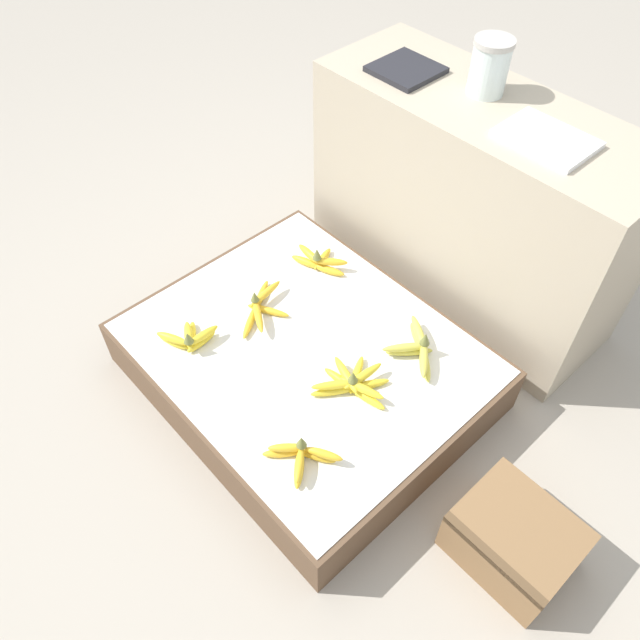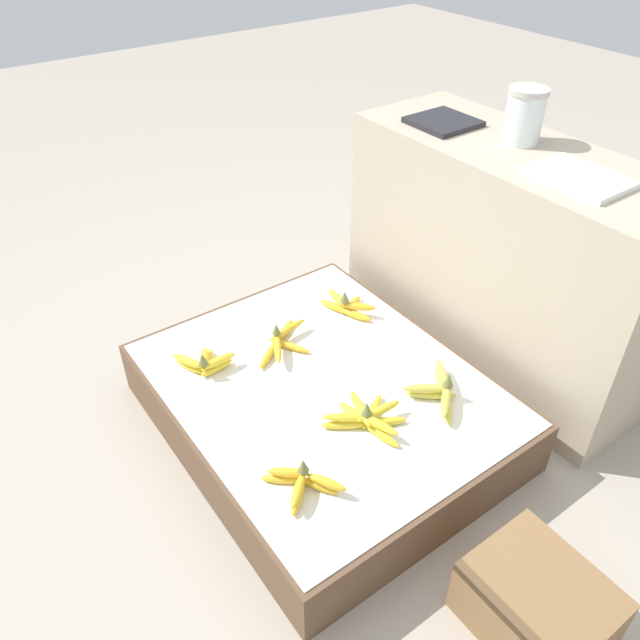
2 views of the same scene
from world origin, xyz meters
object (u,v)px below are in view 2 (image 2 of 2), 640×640
(banana_bunch_front_left, at_px, (204,362))
(banana_bunch_back_midleft, at_px, (440,391))
(banana_bunch_middle_midleft, at_px, (367,418))
(glass_jar, at_px, (524,115))
(banana_bunch_back_left, at_px, (347,305))
(banana_bunch_front_midleft, at_px, (302,483))
(foam_tray_white, at_px, (580,178))
(banana_bunch_middle_left, at_px, (281,341))
(wooden_crate, at_px, (536,605))

(banana_bunch_front_left, distance_m, banana_bunch_back_midleft, 0.74)
(banana_bunch_middle_midleft, xyz_separation_m, glass_jar, (-0.25, 0.80, 0.65))
(banana_bunch_middle_midleft, bearing_deg, banana_bunch_back_left, 148.23)
(banana_bunch_front_left, bearing_deg, banana_bunch_back_left, 88.06)
(banana_bunch_front_left, bearing_deg, banana_bunch_middle_midleft, 28.98)
(banana_bunch_front_midleft, relative_size, foam_tray_white, 0.73)
(banana_bunch_middle_midleft, relative_size, glass_jar, 1.39)
(banana_bunch_front_midleft, xyz_separation_m, glass_jar, (-0.33, 1.08, 0.65))
(banana_bunch_front_left, xyz_separation_m, banana_bunch_front_midleft, (0.57, -0.01, -0.00))
(banana_bunch_middle_left, bearing_deg, wooden_crate, 1.85)
(banana_bunch_front_midleft, height_order, glass_jar, glass_jar)
(banana_bunch_front_left, relative_size, foam_tray_white, 0.67)
(wooden_crate, relative_size, banana_bunch_middle_left, 1.26)
(wooden_crate, height_order, banana_bunch_back_midleft, banana_bunch_back_midleft)
(banana_bunch_back_left, distance_m, foam_tray_white, 0.87)
(banana_bunch_back_left, relative_size, banana_bunch_back_midleft, 0.96)
(banana_bunch_middle_midleft, xyz_separation_m, foam_tray_white, (0.04, 0.71, 0.57))
(glass_jar, bearing_deg, banana_bunch_middle_left, -103.46)
(banana_bunch_front_midleft, distance_m, banana_bunch_back_left, 0.80)
(banana_bunch_back_midleft, bearing_deg, foam_tray_white, 90.66)
(wooden_crate, xyz_separation_m, banana_bunch_middle_midleft, (-0.62, -0.03, 0.13))
(banana_bunch_front_midleft, distance_m, banana_bunch_back_midleft, 0.53)
(banana_bunch_back_left, height_order, glass_jar, glass_jar)
(banana_bunch_front_midleft, distance_m, foam_tray_white, 1.14)
(banana_bunch_front_left, xyz_separation_m, banana_bunch_back_left, (0.02, 0.56, -0.00))
(banana_bunch_front_midleft, bearing_deg, banana_bunch_back_midleft, 94.09)
(banana_bunch_middle_midleft, relative_size, banana_bunch_back_midleft, 1.07)
(banana_bunch_middle_midleft, bearing_deg, foam_tray_white, 86.79)
(banana_bunch_middle_left, distance_m, banana_bunch_back_midleft, 0.55)
(banana_bunch_middle_left, bearing_deg, banana_bunch_back_midleft, 27.77)
(banana_bunch_middle_left, relative_size, banana_bunch_back_midleft, 1.14)
(foam_tray_white, bearing_deg, wooden_crate, -49.62)
(glass_jar, bearing_deg, banana_bunch_front_left, -102.64)
(banana_bunch_front_midleft, bearing_deg, banana_bunch_back_left, 133.91)
(banana_bunch_front_left, height_order, foam_tray_white, foam_tray_white)
(banana_bunch_middle_left, bearing_deg, glass_jar, 76.54)
(wooden_crate, xyz_separation_m, foam_tray_white, (-0.58, 0.68, 0.70))
(banana_bunch_front_left, bearing_deg, banana_bunch_back_midleft, 44.20)
(banana_bunch_front_left, height_order, glass_jar, glass_jar)
(banana_bunch_middle_left, relative_size, foam_tray_white, 0.96)
(banana_bunch_middle_midleft, bearing_deg, banana_bunch_back_midleft, 79.73)
(banana_bunch_back_left, distance_m, banana_bunch_back_midleft, 0.52)
(banana_bunch_middle_midleft, bearing_deg, banana_bunch_middle_left, -178.95)
(banana_bunch_middle_left, xyz_separation_m, banana_bunch_back_left, (-0.03, 0.30, 0.00))
(banana_bunch_front_midleft, distance_m, banana_bunch_middle_left, 0.59)
(wooden_crate, xyz_separation_m, banana_bunch_front_midleft, (-0.54, -0.31, 0.13))
(banana_bunch_back_left, xyz_separation_m, foam_tray_white, (0.51, 0.42, 0.57))
(banana_bunch_middle_midleft, height_order, banana_bunch_back_midleft, banana_bunch_back_midleft)
(banana_bunch_middle_midleft, relative_size, banana_bunch_back_left, 1.11)
(glass_jar, bearing_deg, banana_bunch_back_left, -113.55)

